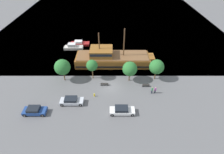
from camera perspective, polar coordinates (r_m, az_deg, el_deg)
The scene contains 17 objects.
ground_plane at distance 38.44m, azimuth -0.37°, elevation -3.24°, with size 160.00×160.00×0.00m, color #5B5B5E.
water_surface at distance 77.30m, azimuth -0.07°, elevation 18.58°, with size 80.00×80.00×0.00m, color #33566B.
pirate_ship at distance 45.14m, azimuth -0.04°, elevation 6.15°, with size 19.96×5.84×9.53m.
moored_boat_dockside at distance 55.80m, azimuth -10.33°, elevation 10.76°, with size 5.76×2.12×1.36m.
moored_boat_outer at distance 53.82m, azimuth -12.39°, elevation 9.59°, with size 5.52×2.09×1.73m.
parked_car_curb_front at distance 35.22m, azimuth -12.92°, elevation -7.53°, with size 4.53×1.86×1.41m.
parked_car_curb_mid at distance 35.58m, azimuth -23.84°, elevation -9.93°, with size 4.21×1.91×1.41m.
parked_car_curb_rear at distance 32.69m, azimuth 3.41°, elevation -10.81°, with size 4.62×1.84×1.45m.
fire_hydrant at distance 36.15m, azimuth -5.65°, elevation -5.78°, with size 0.42×0.25×0.76m.
bench_promenade_east at distance 38.93m, azimuth 11.15°, elevation -2.65°, with size 1.52×0.45×0.85m.
bench_promenade_west at distance 38.55m, azimuth -2.29°, elevation -2.28°, with size 1.72×0.45×0.85m.
pedestrian_walking_near at distance 37.31m, azimuth 13.08°, elevation -4.21°, with size 0.32×0.32×1.67m.
pedestrian_walking_far at distance 37.50m, azimuth 14.10°, elevation -4.20°, with size 0.32×0.32×1.63m.
tree_row_east at distance 39.77m, azimuth -15.72°, elevation 3.13°, with size 3.51×3.51×5.30m.
tree_row_mideast at distance 39.10m, azimuth -6.38°, elevation 3.78°, with size 2.57×2.57×4.83m.
tree_row_midwest at distance 38.51m, azimuth 6.00°, elevation 2.65°, with size 3.27×3.27×4.85m.
tree_row_west at distance 40.01m, azimuth 14.53°, elevation 3.20°, with size 3.29×3.29×4.96m.
Camera 1 is at (0.35, -29.11, 25.10)m, focal length 28.00 mm.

